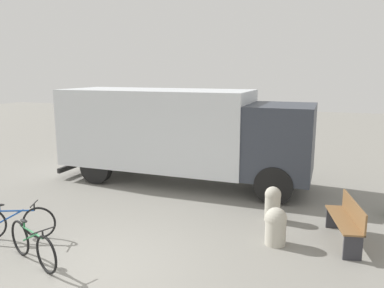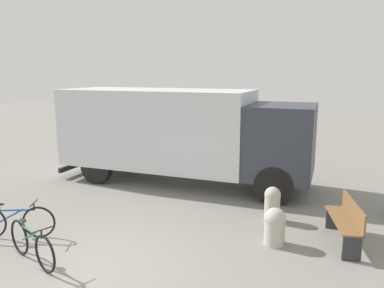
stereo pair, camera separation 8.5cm
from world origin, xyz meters
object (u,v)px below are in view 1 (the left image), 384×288
(park_bench, at_px, (347,219))
(bollard_near_bench, at_px, (276,225))
(delivery_truck, at_px, (180,131))
(bicycle_near, at_px, (14,222))
(bicycle_middle, at_px, (32,245))
(bollard_far_bench, at_px, (273,202))

(park_bench, xyz_separation_m, bollard_near_bench, (-1.37, -0.54, -0.10))
(delivery_truck, relative_size, bollard_near_bench, 10.17)
(bicycle_near, bearing_deg, delivery_truck, 47.75)
(delivery_truck, height_order, park_bench, delivery_truck)
(delivery_truck, xyz_separation_m, bicycle_near, (-1.80, -5.08, -1.29))
(bicycle_near, distance_m, bollard_near_bench, 5.46)
(bicycle_near, bearing_deg, bollard_near_bench, -6.35)
(bicycle_near, relative_size, bicycle_middle, 1.00)
(park_bench, relative_size, bicycle_near, 1.04)
(bicycle_near, bearing_deg, bollard_far_bench, 6.36)
(bicycle_near, bearing_deg, park_bench, -5.28)
(delivery_truck, distance_m, bollard_near_bench, 5.09)
(delivery_truck, xyz_separation_m, park_bench, (4.81, -3.00, -1.15))
(bicycle_middle, xyz_separation_m, bollard_far_bench, (3.91, 3.51, 0.08))
(park_bench, relative_size, bollard_far_bench, 1.98)
(park_bench, bearing_deg, bollard_near_bench, 100.34)
(bicycle_middle, xyz_separation_m, bollard_near_bench, (4.13, 2.25, 0.04))
(delivery_truck, bearing_deg, bicycle_middle, -95.57)
(bicycle_near, xyz_separation_m, bollard_near_bench, (5.24, 1.54, 0.04))
(bicycle_near, distance_m, bicycle_middle, 1.32)
(park_bench, height_order, bollard_near_bench, park_bench)
(park_bench, relative_size, bicycle_middle, 1.03)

